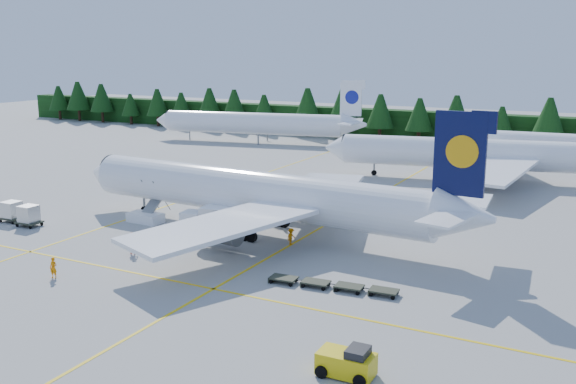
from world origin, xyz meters
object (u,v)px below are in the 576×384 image
at_px(airliner_red, 467,154).
at_px(baggage_tug, 348,362).
at_px(airliner_navy, 245,193).
at_px(airstairs, 147,215).
at_px(service_truck, 210,220).

height_order(airliner_red, baggage_tug, airliner_red).
distance_m(airliner_navy, airstairs, 11.65).
bearing_deg(service_truck, airstairs, 167.66).
relative_size(airliner_navy, airstairs, 8.67).
height_order(airliner_navy, airstairs, airliner_navy).
bearing_deg(airliner_red, airliner_navy, -122.49).
relative_size(airliner_navy, baggage_tug, 14.11).
xyz_separation_m(airstairs, service_truck, (8.69, -0.81, 0.66)).
relative_size(airliner_red, baggage_tug, 13.19).
xyz_separation_m(airstairs, baggage_tug, (31.68, -20.91, 0.09)).
bearing_deg(service_truck, baggage_tug, -48.15).
bearing_deg(airliner_navy, service_truck, -127.42).
height_order(service_truck, baggage_tug, service_truck).
height_order(airliner_navy, service_truck, airliner_navy).
distance_m(service_truck, baggage_tug, 30.54).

